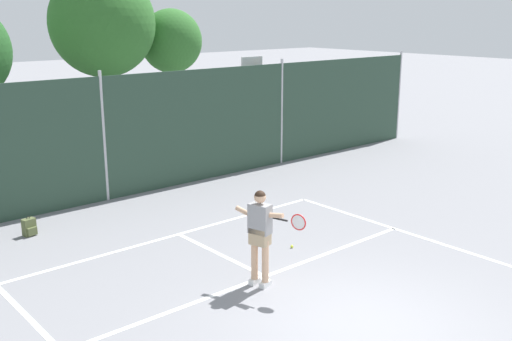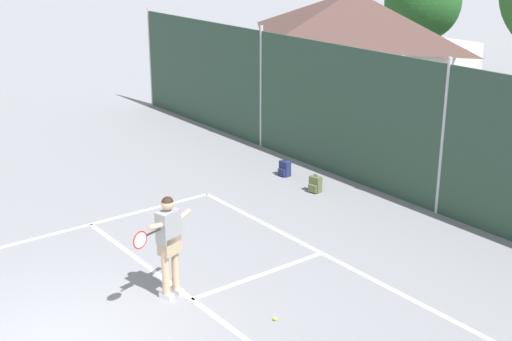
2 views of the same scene
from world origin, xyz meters
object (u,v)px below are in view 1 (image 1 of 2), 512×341
at_px(backpack_olive, 29,227).
at_px(tennis_player, 261,230).
at_px(basketball_hoop, 251,93).
at_px(tennis_ball, 292,246).

bearing_deg(backpack_olive, tennis_player, -66.86).
bearing_deg(tennis_player, basketball_hoop, 50.74).
relative_size(basketball_hoop, tennis_player, 1.91).
xyz_separation_m(tennis_ball, backpack_olive, (-4.05, 4.49, 0.16)).
relative_size(basketball_hoop, tennis_ball, 53.79).
xyz_separation_m(tennis_player, backpack_olive, (-2.32, 5.43, -0.92)).
bearing_deg(tennis_ball, tennis_player, -151.45).
bearing_deg(tennis_player, tennis_ball, 28.55).
height_order(basketball_hoop, backpack_olive, basketball_hoop).
relative_size(tennis_player, tennis_ball, 28.10).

